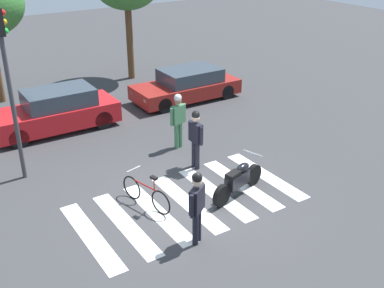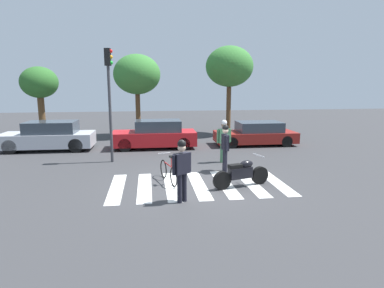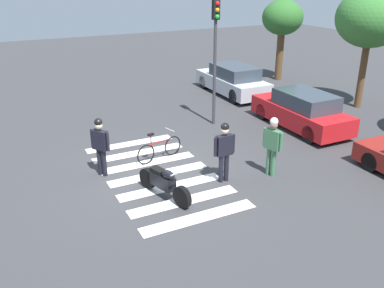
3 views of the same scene
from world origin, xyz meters
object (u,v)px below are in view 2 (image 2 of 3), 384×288
traffic_light_pole (109,88)px  officer_by_motorcycle (182,166)px  leaning_bicycle (168,172)px  car_silver_sedan (49,137)px  pedestrian_bystander (224,138)px  officer_on_foot (225,145)px  car_red_convertible (155,135)px  police_motorcycle (241,174)px  car_maroon_wagon (256,134)px

traffic_light_pole → officer_by_motorcycle: bearing=-64.7°
leaning_bicycle → car_silver_sedan: 8.50m
officer_by_motorcycle → pedestrian_bystander: size_ratio=0.99×
leaning_bicycle → officer_on_foot: (2.25, 1.10, 0.69)m
leaning_bicycle → car_red_convertible: 6.15m
officer_by_motorcycle → pedestrian_bystander: pedestrian_bystander is taller
car_red_convertible → officer_on_foot: bearing=-63.2°
leaning_bicycle → pedestrian_bystander: pedestrian_bystander is taller
police_motorcycle → car_maroon_wagon: size_ratio=0.46×
officer_on_foot → car_silver_sedan: officer_on_foot is taller
car_red_convertible → car_silver_sedan: bearing=178.1°
car_silver_sedan → car_maroon_wagon: size_ratio=1.03×
officer_on_foot → car_maroon_wagon: size_ratio=0.41×
car_red_convertible → leaning_bicycle: bearing=-87.2°
leaning_bicycle → pedestrian_bystander: (2.54, 2.57, 0.70)m
leaning_bicycle → officer_on_foot: bearing=26.1°
car_red_convertible → car_maroon_wagon: 5.56m
officer_on_foot → car_red_convertible: officer_on_foot is taller
pedestrian_bystander → car_silver_sedan: 9.04m
car_silver_sedan → car_maroon_wagon: bearing=0.1°
officer_by_motorcycle → leaning_bicycle: bearing=97.6°
police_motorcycle → traffic_light_pole: (-4.56, 4.12, 2.72)m
police_motorcycle → leaning_bicycle: bearing=160.4°
car_silver_sedan → car_red_convertible: 5.38m
car_silver_sedan → traffic_light_pole: traffic_light_pole is taller
officer_by_motorcycle → car_maroon_wagon: size_ratio=0.41×
car_maroon_wagon → traffic_light_pole: size_ratio=0.92×
officer_on_foot → officer_by_motorcycle: officer_on_foot is taller
pedestrian_bystander → car_silver_sedan: size_ratio=0.41×
pedestrian_bystander → car_silver_sedan: (-8.22, 3.74, -0.37)m
car_red_convertible → traffic_light_pole: (-1.92, -2.84, 2.47)m
officer_on_foot → car_silver_sedan: (-7.93, 5.21, -0.36)m
car_maroon_wagon → traffic_light_pole: bearing=-157.9°
car_maroon_wagon → officer_on_foot: bearing=-119.9°
traffic_light_pole → car_red_convertible: bearing=56.0°
leaning_bicycle → traffic_light_pole: 4.85m
car_silver_sedan → car_red_convertible: car_red_convertible is taller
traffic_light_pole → car_silver_sedan: bearing=138.9°
car_maroon_wagon → police_motorcycle: bearing=-112.2°
pedestrian_bystander → police_motorcycle: bearing=-93.4°
police_motorcycle → officer_by_motorcycle: size_ratio=1.11×
police_motorcycle → car_red_convertible: (-2.64, 6.97, 0.25)m
pedestrian_bystander → traffic_light_pole: 5.25m
police_motorcycle → traffic_light_pole: traffic_light_pole is taller
officer_on_foot → pedestrian_bystander: bearing=78.6°
car_maroon_wagon → pedestrian_bystander: bearing=-125.9°
officer_on_foot → car_red_convertible: 5.65m
officer_on_foot → car_maroon_wagon: bearing=60.1°
car_red_convertible → officer_by_motorcycle: bearing=-86.0°
police_motorcycle → car_red_convertible: size_ratio=0.46×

